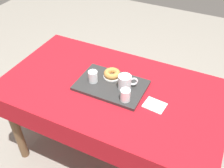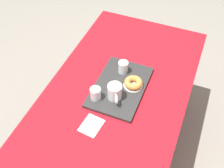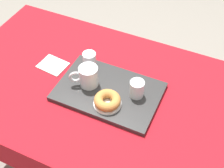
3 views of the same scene
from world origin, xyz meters
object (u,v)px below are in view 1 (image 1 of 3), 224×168
Objects in this scene: dining_table at (112,98)px; donut_plate_left at (112,76)px; water_glass_far at (93,77)px; paper_napkin at (155,105)px; tea_mug_left at (125,83)px; sugar_donut_left at (112,73)px; water_glass_near at (125,96)px; serving_tray at (111,85)px.

dining_table is 12.45× the size of donut_plate_left.
paper_napkin is at bearing -2.67° from water_glass_far.
tea_mug_left reaches higher than sugar_donut_left.
water_glass_far reaches higher than donut_plate_left.
water_glass_far is (-0.26, 0.07, 0.00)m from water_glass_near.
donut_plate_left is at bearing 111.90° from serving_tray.
sugar_donut_left is at bearing 47.64° from water_glass_far.
sugar_donut_left is at bearing 111.90° from serving_tray.
sugar_donut_left is (-0.17, 0.17, -0.01)m from water_glass_near.
paper_napkin is (0.34, -0.12, -0.02)m from donut_plate_left.
water_glass_near is at bearing -34.41° from serving_tray.
dining_table is 0.15m from donut_plate_left.
donut_plate_left is at bearing 114.08° from dining_table.
tea_mug_left is at bearing 114.78° from water_glass_near.
sugar_donut_left reaches higher than dining_table.
dining_table is 18.86× the size of water_glass_far.
sugar_donut_left is at bearing 135.06° from water_glass_near.
donut_plate_left is at bearing 150.55° from tea_mug_left.
dining_table is at bearing 8.28° from water_glass_far.
water_glass_near is 0.70× the size of sugar_donut_left.
tea_mug_left reaches higher than paper_napkin.
dining_table is 0.17m from sugar_donut_left.
donut_plate_left is 0.36m from paper_napkin.
donut_plate_left is at bearing 135.06° from water_glass_near.
paper_napkin reaches higher than dining_table.
sugar_donut_left is (-0.03, 0.07, 0.04)m from serving_tray.
donut_plate_left is at bearing 160.89° from paper_napkin.
paper_napkin is (0.31, -0.04, -0.01)m from serving_tray.
donut_plate_left is (-0.03, 0.07, 0.01)m from serving_tray.
water_glass_far reaches higher than paper_napkin.
water_glass_far is 0.13m from sugar_donut_left.
serving_tray is 0.09m from sugar_donut_left.
water_glass_near is 0.24m from sugar_donut_left.
water_glass_far is 0.14m from donut_plate_left.
serving_tray is at bearing 145.59° from water_glass_near.
dining_table is 0.22m from water_glass_near.
water_glass_near and water_glass_far have the same top height.
donut_plate_left is (0.09, 0.10, -0.03)m from water_glass_far.
serving_tray reaches higher than dining_table.
serving_tray is 3.98× the size of sugar_donut_left.
tea_mug_left is (0.09, 0.00, 0.05)m from serving_tray.
water_glass_far reaches higher than serving_tray.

